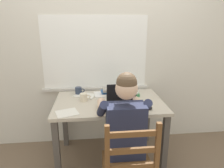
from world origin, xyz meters
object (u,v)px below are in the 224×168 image
Objects in this scene: computer_mouse at (149,107)px; book_stack_main at (109,92)px; wooden_chair at (129,167)px; seated_person at (124,127)px; laptop at (123,102)px; coffee_mug_dark at (79,91)px; desk at (109,110)px; book_stack_side at (130,94)px; coffee_mug_white at (84,97)px.

book_stack_main is (-0.38, 0.46, 0.03)m from computer_mouse.
seated_person is at bearing 90.00° from wooden_chair.
laptop is 3.30× the size of computer_mouse.
wooden_chair is at bearing -93.54° from laptop.
coffee_mug_dark is (-0.45, 1.02, 0.35)m from wooden_chair.
seated_person is at bearing -78.68° from desk.
book_stack_side is (0.18, 0.91, 0.33)m from wooden_chair.
laptop is (0.04, 0.31, 0.13)m from seated_person.
laptop is 2.78× the size of coffee_mug_dark.
laptop is 0.47m from coffee_mug_white.
desk is 3.72× the size of laptop.
wooden_chair is at bearing -64.28° from coffee_mug_white.
computer_mouse is 0.48× the size of book_stack_side.
coffee_mug_white is at bearing -151.59° from book_stack_main.
book_stack_main is 0.27m from book_stack_side.
laptop reaches higher than book_stack_main.
seated_person is 0.66m from book_stack_side.
coffee_mug_dark is at bearing 121.36° from seated_person.
laptop is at bearing -52.17° from desk.
laptop is 0.28m from computer_mouse.
seated_person is 5.97× the size of book_stack_side.
wooden_chair is at bearing -66.15° from coffee_mug_dark.
book_stack_side is (-0.12, 0.41, 0.01)m from computer_mouse.
computer_mouse is (0.40, -0.26, 0.12)m from desk.
book_stack_side is (0.26, -0.05, -0.02)m from book_stack_main.
coffee_mug_dark is at bearing 113.85° from wooden_chair.
coffee_mug_dark is (-0.45, 0.74, 0.13)m from seated_person.
laptop is at bearing 161.00° from computer_mouse.
book_stack_side is (0.18, 0.63, 0.10)m from seated_person.
seated_person is 0.38m from computer_mouse.
coffee_mug_white is 0.24m from coffee_mug_dark.
coffee_mug_dark is at bearing 106.98° from coffee_mug_white.
coffee_mug_white is at bearing 172.63° from desk.
coffee_mug_white is (-0.68, 0.30, 0.03)m from computer_mouse.
coffee_mug_white is 0.60× the size of book_stack_main.
book_stack_main is (0.01, 0.20, 0.15)m from desk.
book_stack_side is at bearing 28.65° from desk.
desk is 0.48m from seated_person.
book_stack_side is at bearing 73.73° from seated_person.
computer_mouse is at bearing -19.00° from laptop.
desk is 0.34m from book_stack_side.
wooden_chair is 4.59× the size of book_stack_main.
seated_person is (0.09, -0.47, 0.03)m from desk.
computer_mouse is at bearing 35.43° from seated_person.
wooden_chair is at bearing -90.00° from seated_person.
desk is at bearing -7.37° from coffee_mug_white.
book_stack_main is at bearing -10.12° from coffee_mug_dark.
wooden_chair is (0.09, -0.75, -0.20)m from desk.
seated_person is at bearing -83.23° from book_stack_main.
coffee_mug_dark reaches higher than book_stack_main.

